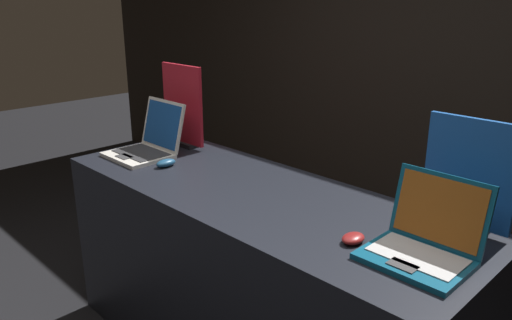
{
  "coord_description": "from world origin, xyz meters",
  "views": [
    {
      "loc": [
        1.49,
        -1.1,
        1.76
      ],
      "look_at": [
        0.01,
        0.37,
        1.08
      ],
      "focal_mm": 35.0,
      "sensor_mm": 36.0,
      "label": 1
    }
  ],
  "objects_px": {
    "laptop_front": "(148,143)",
    "laptop_back": "(424,240)",
    "mouse_front": "(166,163)",
    "promo_stand_back": "(469,178)",
    "mouse_back": "(353,238)",
    "promo_stand_front": "(183,108)"
  },
  "relations": [
    {
      "from": "laptop_front",
      "to": "promo_stand_front",
      "type": "height_order",
      "value": "promo_stand_front"
    },
    {
      "from": "laptop_front",
      "to": "mouse_back",
      "type": "bearing_deg",
      "value": -2.67
    },
    {
      "from": "laptop_back",
      "to": "promo_stand_back",
      "type": "relative_size",
      "value": 0.78
    },
    {
      "from": "mouse_front",
      "to": "laptop_back",
      "type": "distance_m",
      "value": 1.39
    },
    {
      "from": "mouse_front",
      "to": "promo_stand_front",
      "type": "distance_m",
      "value": 0.43
    },
    {
      "from": "mouse_back",
      "to": "laptop_back",
      "type": "bearing_deg",
      "value": 19.71
    },
    {
      "from": "promo_stand_front",
      "to": "laptop_front",
      "type": "bearing_deg",
      "value": -90.0
    },
    {
      "from": "laptop_front",
      "to": "mouse_front",
      "type": "xyz_separation_m",
      "value": [
        0.24,
        -0.05,
        -0.05
      ]
    },
    {
      "from": "promo_stand_front",
      "to": "promo_stand_back",
      "type": "relative_size",
      "value": 1.11
    },
    {
      "from": "laptop_front",
      "to": "mouse_front",
      "type": "bearing_deg",
      "value": -12.09
    },
    {
      "from": "mouse_front",
      "to": "mouse_back",
      "type": "xyz_separation_m",
      "value": [
        1.16,
        -0.01,
        -0.0
      ]
    },
    {
      "from": "laptop_back",
      "to": "promo_stand_front",
      "type": "bearing_deg",
      "value": 171.88
    },
    {
      "from": "laptop_front",
      "to": "promo_stand_front",
      "type": "bearing_deg",
      "value": 90.0
    },
    {
      "from": "laptop_front",
      "to": "mouse_front",
      "type": "height_order",
      "value": "laptop_front"
    },
    {
      "from": "promo_stand_front",
      "to": "mouse_front",
      "type": "bearing_deg",
      "value": -51.33
    },
    {
      "from": "mouse_front",
      "to": "mouse_back",
      "type": "distance_m",
      "value": 1.16
    },
    {
      "from": "laptop_front",
      "to": "laptop_back",
      "type": "distance_m",
      "value": 1.63
    },
    {
      "from": "promo_stand_back",
      "to": "laptop_front",
      "type": "bearing_deg",
      "value": -168.87
    },
    {
      "from": "mouse_front",
      "to": "promo_stand_back",
      "type": "relative_size",
      "value": 0.26
    },
    {
      "from": "mouse_front",
      "to": "promo_stand_front",
      "type": "bearing_deg",
      "value": 128.67
    },
    {
      "from": "mouse_front",
      "to": "laptop_back",
      "type": "xyz_separation_m",
      "value": [
        1.39,
        0.07,
        0.04
      ]
    },
    {
      "from": "laptop_back",
      "to": "promo_stand_back",
      "type": "xyz_separation_m",
      "value": [
        -0.0,
        0.3,
        0.14
      ]
    }
  ]
}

